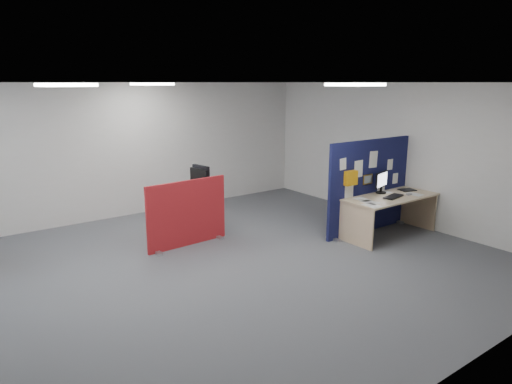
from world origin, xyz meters
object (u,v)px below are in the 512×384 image
main_desk (388,205)px  office_chair (195,196)px  navy_divider (369,186)px  monitor_main (382,181)px  red_divider (187,214)px

main_desk → office_chair: (-2.70, 2.23, 0.12)m
main_desk → office_chair: 3.50m
navy_divider → office_chair: (-2.58, 1.87, -0.17)m
office_chair → main_desk: bearing=-48.9°
monitor_main → office_chair: 3.42m
main_desk → monitor_main: monitor_main is taller
monitor_main → red_divider: monitor_main is taller
main_desk → red_divider: size_ratio=1.21×
main_desk → red_divider: bearing=152.6°
main_desk → navy_divider: bearing=108.4°
navy_divider → office_chair: bearing=144.1°
navy_divider → main_desk: bearing=-71.6°
red_divider → office_chair: size_ratio=1.25×
monitor_main → office_chair: bearing=127.9°
monitor_main → red_divider: size_ratio=0.30×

